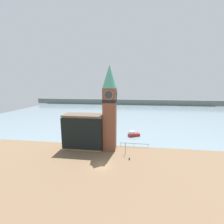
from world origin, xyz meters
TOP-DOWN VIEW (x-y plane):
  - ground_plane at (0.00, 0.00)m, footprint 160.00×160.00m
  - water at (0.00, 72.37)m, footprint 160.00×120.00m
  - far_shoreline at (0.00, 112.37)m, footprint 180.00×3.00m
  - pier_railing at (7.68, 12.12)m, footprint 8.95×0.08m
  - clock_tower at (0.41, 9.76)m, footprint 4.16×4.16m
  - pier_building at (-7.32, 9.40)m, footprint 11.83×5.57m
  - boat_near at (7.49, 21.93)m, footprint 4.58×3.47m
  - mooring_bollard_near at (6.36, 3.78)m, footprint 0.34×0.34m
  - lamp_post at (5.18, 6.74)m, footprint 0.32×0.32m

SIDE VIEW (x-z plane):
  - water at x=0.00m, z-range 0.00..0.00m
  - ground_plane at x=0.00m, z-range 0.00..0.00m
  - mooring_bollard_near at x=6.36m, z-range 0.02..0.64m
  - boat_near at x=7.49m, z-range -0.26..1.73m
  - pier_railing at x=7.68m, z-range 0.39..1.48m
  - far_shoreline at x=0.00m, z-range 0.00..5.00m
  - lamp_post at x=5.18m, z-range 0.75..4.35m
  - pier_building at x=-7.32m, z-range 0.02..10.39m
  - clock_tower at x=0.41m, z-range 0.78..25.08m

